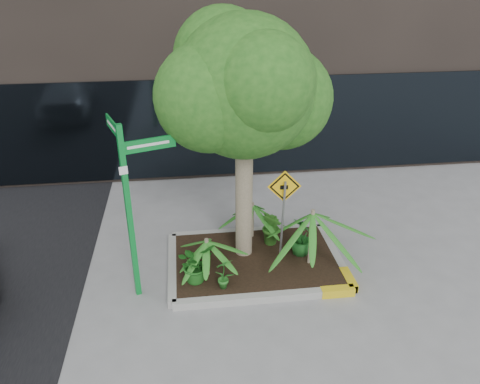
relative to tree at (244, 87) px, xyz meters
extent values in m
plane|color=gray|center=(-0.01, -0.57, -3.43)|extent=(80.00, 80.00, 0.00)
cube|color=#9E9E99|center=(0.19, 0.83, -3.35)|extent=(3.20, 0.15, 0.15)
cube|color=#9E9E99|center=(0.19, -1.37, -3.35)|extent=(3.20, 0.15, 0.15)
cube|color=#9E9E99|center=(-1.41, -0.27, -3.35)|extent=(0.15, 2.20, 0.15)
cube|color=#9E9E99|center=(1.79, -0.27, -3.35)|extent=(0.15, 2.20, 0.15)
cube|color=gold|center=(1.49, -1.37, -3.35)|extent=(0.60, 0.17, 0.15)
cube|color=black|center=(0.19, -0.27, -3.31)|extent=(3.05, 2.05, 0.06)
cylinder|color=gray|center=(0.00, -0.02, -1.91)|extent=(0.32, 0.32, 3.03)
cylinder|color=gray|center=(0.10, -0.02, -0.80)|extent=(0.57, 0.16, 0.98)
sphere|color=#1F5518|center=(0.00, -0.02, 0.00)|extent=(2.42, 2.42, 2.42)
sphere|color=#1F5518|center=(0.71, 0.29, -0.30)|extent=(1.82, 1.82, 1.82)
sphere|color=#1F5518|center=(-0.60, -0.22, -0.10)|extent=(1.82, 1.82, 1.82)
sphere|color=#1F5518|center=(0.20, -0.62, 0.21)|extent=(1.61, 1.61, 1.61)
sphere|color=#1F5518|center=(-0.30, 0.49, 0.41)|extent=(1.72, 1.72, 1.72)
cylinder|color=gray|center=(1.19, -0.53, -2.70)|extent=(0.07, 0.07, 1.14)
cylinder|color=gray|center=(-0.75, -0.66, -2.90)|extent=(0.07, 0.07, 0.76)
cylinder|color=gray|center=(0.25, 0.54, -2.88)|extent=(0.07, 0.07, 0.79)
imported|color=#1E631C|center=(-0.97, -0.80, -2.92)|extent=(0.92, 0.92, 0.72)
imported|color=#1B5C1F|center=(1.10, -0.21, -2.91)|extent=(0.51, 0.51, 0.74)
imported|color=#256F22|center=(-0.50, -1.08, -2.97)|extent=(0.43, 0.43, 0.62)
imported|color=#2D6B1E|center=(0.60, 0.19, -2.88)|extent=(0.55, 0.55, 0.79)
cube|color=#0C8830|center=(-2.01, -0.87, -1.85)|extent=(0.11, 0.11, 3.15)
cube|color=#0C8830|center=(-1.60, -0.73, -0.67)|extent=(0.84, 0.32, 0.20)
cube|color=#0C8830|center=(-2.15, -0.46, -0.45)|extent=(0.32, 0.84, 0.20)
cube|color=white|center=(-1.60, -0.74, -0.67)|extent=(0.64, 0.23, 0.04)
cube|color=white|center=(-2.16, -0.46, -0.45)|extent=(0.23, 0.64, 0.04)
cube|color=white|center=(-2.01, -0.92, -1.01)|extent=(0.13, 0.05, 0.13)
cylinder|color=slate|center=(0.64, -0.50, -2.39)|extent=(0.06, 0.27, 1.77)
cube|color=yellow|center=(0.64, -0.52, -1.64)|extent=(0.60, 0.05, 0.60)
cube|color=black|center=(0.64, -0.53, -1.64)|extent=(0.53, 0.03, 0.53)
cube|color=yellow|center=(0.64, -0.54, -1.64)|extent=(0.45, 0.03, 0.45)
cube|color=black|center=(0.63, -0.54, -1.65)|extent=(0.14, 0.01, 0.08)
camera|label=1|loc=(-1.06, -7.70, 1.92)|focal=35.00mm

